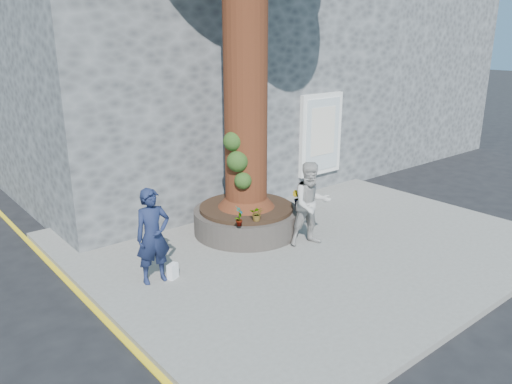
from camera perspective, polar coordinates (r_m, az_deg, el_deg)
ground at (r=9.29m, az=2.78°, el=-9.97°), size 120.00×120.00×0.00m
pavement at (r=10.86m, az=5.12°, el=-5.45°), size 9.00×8.00×0.12m
yellow_line at (r=8.64m, az=-17.61°, el=-13.09°), size 0.10×30.00×0.01m
stone_shop at (r=15.57m, az=-8.36°, el=13.20°), size 10.30×8.30×6.30m
neighbour_shop at (r=20.89m, az=11.26°, el=13.67°), size 6.00×8.00×6.00m
planter at (r=10.99m, az=-1.11°, el=-3.11°), size 2.30×2.30×0.60m
man at (r=8.80m, az=-11.70°, el=-4.95°), size 0.67×0.48×1.71m
woman at (r=10.21m, az=6.33°, el=-1.37°), size 1.03×0.92×1.75m
shopping_bag at (r=9.12m, az=-9.50°, el=-8.91°), size 0.23×0.19×0.28m
plant_a at (r=9.69m, az=-1.94°, el=-2.76°), size 0.26×0.26×0.41m
plant_b at (r=10.86m, az=4.69°, el=-0.71°), size 0.25×0.25×0.35m
plant_c at (r=11.16m, az=-0.89°, el=-0.20°), size 0.24×0.24×0.34m
plant_d at (r=9.98m, az=0.13°, el=-2.48°), size 0.36×0.37×0.30m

